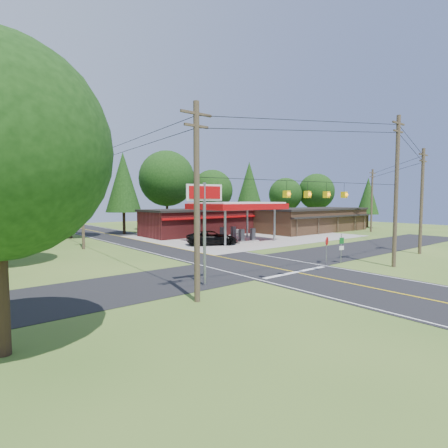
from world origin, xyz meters
TOP-DOWN VIEW (x-y plane):
  - ground at (0.00, 0.00)m, footprint 120.00×120.00m
  - main_highway at (0.00, 0.00)m, footprint 8.00×120.00m
  - cross_road at (0.00, 0.00)m, footprint 70.00×7.00m
  - lane_center_yellow at (0.00, 0.00)m, footprint 0.15×110.00m
  - gas_canopy at (9.00, 13.00)m, footprint 10.60×7.40m
  - convenience_store at (10.00, 22.98)m, footprint 16.40×7.55m
  - strip_building at (28.00, 15.98)m, footprint 20.40×8.75m
  - utility_pole_near_right at (7.50, -7.00)m, footprint 1.80×0.30m
  - utility_pole_near_left at (-9.50, -5.00)m, footprint 1.80×0.30m
  - utility_pole_far_left at (-8.00, 18.00)m, footprint 1.80×0.30m
  - utility_pole_right_b at (16.00, -5.50)m, footprint 1.80×0.30m
  - utility_pole_far_right at (34.00, 9.00)m, footprint 1.80×0.30m
  - utility_pole_north at (-6.50, 35.00)m, footprint 0.30×0.30m
  - overhead_beacons at (-1.00, -6.00)m, footprint 17.04×2.04m
  - treeline_backdrop at (0.82, 24.01)m, footprint 70.27×51.59m
  - suv_car at (4.50, 12.24)m, footprint 7.70×7.70m
  - sedan_car at (14.67, 21.00)m, footprint 4.07×4.07m
  - big_stop_sign at (-7.27, -2.57)m, footprint 2.27×0.54m
  - octagonal_stop_sign at (4.50, -3.01)m, footprint 0.76×0.29m
  - route_sign_post at (5.79, -3.52)m, footprint 0.49×0.13m

SIDE VIEW (x-z plane):
  - ground at x=0.00m, z-range 0.00..0.00m
  - main_highway at x=0.00m, z-range 0.00..0.02m
  - cross_road at x=0.00m, z-range 0.00..0.03m
  - lane_center_yellow at x=0.00m, z-range 0.02..0.03m
  - sedan_car at x=14.67m, z-range 0.00..1.35m
  - suv_car at x=4.50m, z-range 0.00..1.61m
  - route_sign_post at x=5.79m, z-range 0.24..2.63m
  - octagonal_stop_sign at x=4.50m, z-range 0.54..2.80m
  - strip_building at x=28.00m, z-range 0.01..3.81m
  - convenience_store at x=10.00m, z-range 0.02..3.82m
  - gas_canopy at x=9.00m, z-range 1.83..6.70m
  - big_stop_sign at x=-7.27m, z-range 1.44..7.63m
  - utility_pole_north at x=-6.50m, z-range 0.00..9.50m
  - utility_pole_near_left at x=-9.50m, z-range 0.20..10.20m
  - utility_pole_far_left at x=-8.00m, z-range 0.20..10.20m
  - utility_pole_right_b at x=16.00m, z-range 0.20..10.20m
  - utility_pole_far_right at x=34.00m, z-range 0.20..10.20m
  - utility_pole_near_right at x=7.50m, z-range 0.21..11.71m
  - overhead_beacons at x=-1.00m, z-range 5.70..6.73m
  - treeline_backdrop at x=0.82m, z-range 0.84..14.14m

